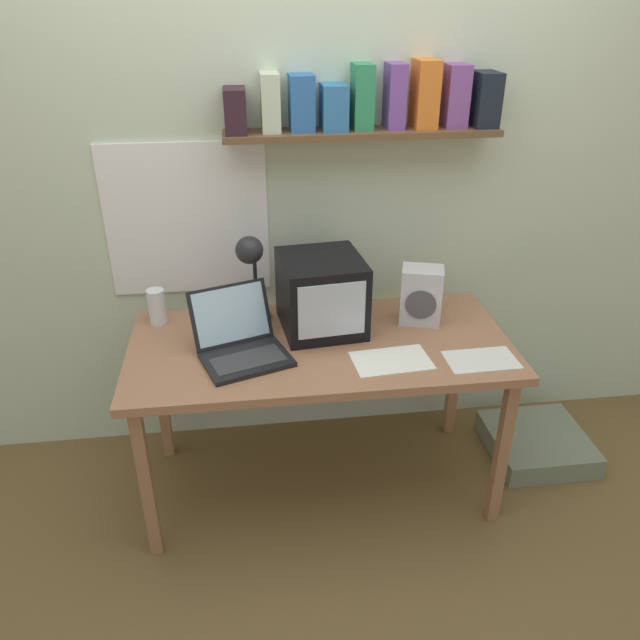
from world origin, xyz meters
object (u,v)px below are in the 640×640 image
at_px(corner_desk, 320,357).
at_px(open_notebook, 481,360).
at_px(loose_paper_near_laptop, 391,361).
at_px(crt_monitor, 321,294).
at_px(space_heater, 421,295).
at_px(floor_cushion, 537,443).
at_px(desk_lamp, 251,260).
at_px(juice_glass, 157,308).
at_px(laptop, 240,339).

xyz_separation_m(corner_desk, open_notebook, (0.58, -0.21, 0.07)).
bearing_deg(loose_paper_near_laptop, crt_monitor, 126.85).
height_order(space_heater, open_notebook, space_heater).
bearing_deg(floor_cushion, space_heater, 175.09).
bearing_deg(corner_desk, crt_monitor, 80.13).
distance_m(desk_lamp, floor_cushion, 1.61).
relative_size(loose_paper_near_laptop, floor_cushion, 0.68).
bearing_deg(loose_paper_near_laptop, juice_glass, 154.67).
xyz_separation_m(open_notebook, floor_cushion, (0.46, 0.28, -0.67)).
bearing_deg(open_notebook, laptop, 169.30).
bearing_deg(space_heater, corner_desk, -147.43).
relative_size(juice_glass, open_notebook, 0.56).
height_order(corner_desk, desk_lamp, desk_lamp).
bearing_deg(loose_paper_near_laptop, floor_cushion, 16.97).
height_order(laptop, desk_lamp, desk_lamp).
xyz_separation_m(crt_monitor, loose_paper_near_laptop, (0.22, -0.30, -0.15)).
height_order(laptop, loose_paper_near_laptop, laptop).
bearing_deg(loose_paper_near_laptop, laptop, 166.91).
xyz_separation_m(corner_desk, crt_monitor, (0.02, 0.13, 0.22)).
xyz_separation_m(loose_paper_near_laptop, floor_cushion, (0.79, 0.24, -0.67)).
distance_m(juice_glass, loose_paper_near_laptop, 0.99).
relative_size(corner_desk, laptop, 3.73).
relative_size(corner_desk, juice_glass, 10.01).
height_order(corner_desk, floor_cushion, corner_desk).
relative_size(desk_lamp, open_notebook, 1.44).
relative_size(corner_desk, crt_monitor, 4.02).
xyz_separation_m(corner_desk, juice_glass, (-0.64, 0.25, 0.13)).
distance_m(laptop, loose_paper_near_laptop, 0.57).
height_order(laptop, juice_glass, laptop).
height_order(desk_lamp, loose_paper_near_laptop, desk_lamp).
xyz_separation_m(desk_lamp, open_notebook, (0.83, -0.40, -0.28)).
bearing_deg(space_heater, loose_paper_near_laptop, -105.81).
distance_m(crt_monitor, laptop, 0.38).
relative_size(desk_lamp, space_heater, 1.62).
bearing_deg(floor_cushion, crt_monitor, 176.82).
xyz_separation_m(open_notebook, loose_paper_near_laptop, (-0.33, 0.04, 0.00)).
bearing_deg(corner_desk, open_notebook, -19.83).
relative_size(desk_lamp, loose_paper_near_laptop, 1.28).
bearing_deg(juice_glass, laptop, -41.28).
bearing_deg(floor_cushion, corner_desk, -176.04).
relative_size(juice_glass, loose_paper_near_laptop, 0.49).
distance_m(corner_desk, laptop, 0.34).
bearing_deg(desk_lamp, juice_glass, -172.54).
bearing_deg(laptop, corner_desk, -11.23).
distance_m(laptop, open_notebook, 0.91).
height_order(juice_glass, open_notebook, juice_glass).
xyz_separation_m(laptop, loose_paper_near_laptop, (0.56, -0.13, -0.06)).
bearing_deg(space_heater, crt_monitor, -164.04).
bearing_deg(desk_lamp, crt_monitor, 3.63).
height_order(crt_monitor, juice_glass, crt_monitor).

